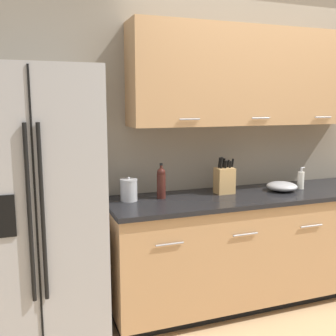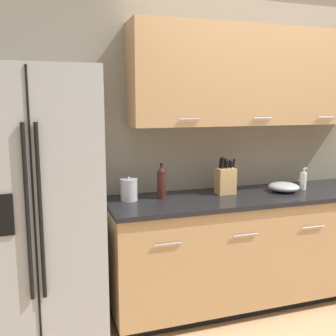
% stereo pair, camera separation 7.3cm
% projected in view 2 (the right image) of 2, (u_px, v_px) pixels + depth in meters
% --- Properties ---
extents(wall_back, '(10.00, 0.39, 2.60)m').
position_uv_depth(wall_back, '(257.00, 126.00, 3.42)').
color(wall_back, gray).
rests_on(wall_back, ground_plane).
extents(counter_unit, '(2.46, 0.64, 0.93)m').
position_uv_depth(counter_unit, '(256.00, 247.00, 3.27)').
color(counter_unit, black).
rests_on(counter_unit, ground_plane).
extents(refrigerator, '(0.84, 0.75, 1.88)m').
position_uv_depth(refrigerator, '(35.00, 212.00, 2.60)').
color(refrigerator, '#9E9EA0').
rests_on(refrigerator, ground_plane).
extents(knife_block, '(0.16, 0.11, 0.30)m').
position_uv_depth(knife_block, '(225.00, 180.00, 3.16)').
color(knife_block, tan).
rests_on(knife_block, counter_unit).
extents(wine_bottle, '(0.07, 0.07, 0.27)m').
position_uv_depth(wine_bottle, '(161.00, 182.00, 3.01)').
color(wine_bottle, '#3D1914').
rests_on(wine_bottle, counter_unit).
extents(soap_dispenser, '(0.06, 0.05, 0.19)m').
position_uv_depth(soap_dispenser, '(303.00, 181.00, 3.32)').
color(soap_dispenser, silver).
rests_on(soap_dispenser, counter_unit).
extents(steel_canister, '(0.13, 0.13, 0.18)m').
position_uv_depth(steel_canister, '(129.00, 190.00, 2.94)').
color(steel_canister, '#A3A3A5').
rests_on(steel_canister, counter_unit).
extents(mixing_bowl, '(0.25, 0.25, 0.08)m').
position_uv_depth(mixing_bowl, '(284.00, 187.00, 3.25)').
color(mixing_bowl, '#A3A3A5').
rests_on(mixing_bowl, counter_unit).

